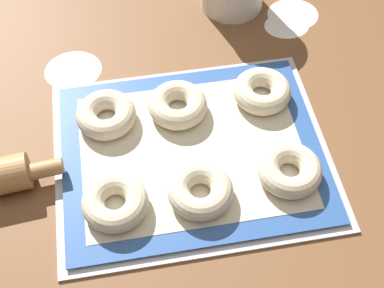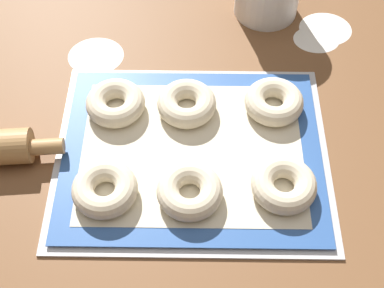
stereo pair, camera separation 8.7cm
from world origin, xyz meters
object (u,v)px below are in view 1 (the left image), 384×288
at_px(bagel_front_center, 200,191).
at_px(bagel_back_center, 178,105).
at_px(baking_tray, 192,153).
at_px(bagel_front_left, 115,202).
at_px(bagel_back_right, 262,91).
at_px(bagel_front_right, 290,170).
at_px(bagel_back_left, 106,115).

xyz_separation_m(bagel_front_center, bagel_back_center, (-0.01, 0.16, 0.00)).
distance_m(baking_tray, bagel_front_center, 0.09).
distance_m(bagel_front_left, bagel_back_right, 0.31).
relative_size(bagel_front_right, bagel_back_left, 1.00).
bearing_deg(baking_tray, bagel_back_left, 147.37).
relative_size(bagel_front_left, bagel_back_left, 1.00).
xyz_separation_m(bagel_front_right, bagel_back_left, (-0.26, 0.15, 0.00)).
bearing_deg(bagel_back_right, bagel_back_center, -177.80).
xyz_separation_m(bagel_front_center, bagel_back_right, (0.13, 0.17, 0.00)).
height_order(bagel_back_left, bagel_back_center, same).
bearing_deg(bagel_back_center, baking_tray, -83.24).
height_order(bagel_front_center, bagel_back_left, same).
height_order(baking_tray, bagel_front_right, bagel_front_right).
relative_size(baking_tray, bagel_front_right, 4.43).
bearing_deg(bagel_front_left, baking_tray, 33.12).
relative_size(baking_tray, bagel_back_left, 4.43).
relative_size(baking_tray, bagel_back_center, 4.43).
height_order(baking_tray, bagel_back_right, bagel_back_right).
bearing_deg(baking_tray, bagel_back_right, 33.08).
distance_m(bagel_front_left, bagel_front_right, 0.26).
relative_size(bagel_front_left, bagel_back_center, 1.00).
bearing_deg(bagel_front_left, bagel_back_left, 90.02).
height_order(bagel_front_left, bagel_back_left, same).
bearing_deg(baking_tray, bagel_front_center, -91.57).
distance_m(bagel_front_right, bagel_back_center, 0.21).
relative_size(bagel_front_center, bagel_back_right, 1.00).
relative_size(bagel_front_right, bagel_back_right, 1.00).
distance_m(bagel_front_center, bagel_back_right, 0.22).
bearing_deg(bagel_back_left, bagel_front_left, -89.98).
height_order(baking_tray, bagel_back_left, bagel_back_left).
relative_size(baking_tray, bagel_back_right, 4.43).
bearing_deg(bagel_back_right, bagel_back_left, -178.69).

